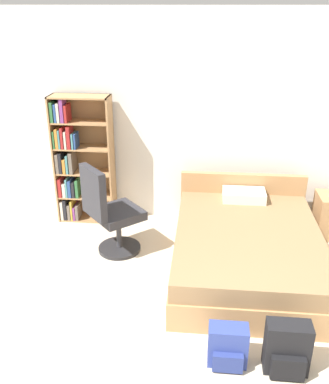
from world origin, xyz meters
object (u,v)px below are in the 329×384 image
Objects in this scene: backpack_blue at (228,347)px; backpack_black at (287,349)px; office_chair at (110,213)px; bookshelf at (77,162)px; bed at (247,247)px.

backpack_black is at bearing -3.71° from backpack_blue.
backpack_black is at bearing -42.56° from office_chair.
backpack_blue is at bearing -51.90° from bookshelf.
bookshelf reaches higher than backpack_black.
bookshelf is 3.34m from backpack_black.
bookshelf is 4.70× the size of backpack_blue.
bookshelf is 2.35m from bed.
bookshelf is at bearing 125.65° from office_chair.
office_chair is (0.58, -0.81, -0.29)m from bookshelf.
office_chair is 2.44× the size of backpack_black.
bookshelf is at bearing 133.87° from backpack_black.
bed is 5.95× the size of backpack_blue.
bed reaches higher than backpack_blue.
backpack_blue is (1.25, -1.53, -0.33)m from office_chair.
bookshelf reaches higher than backpack_blue.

